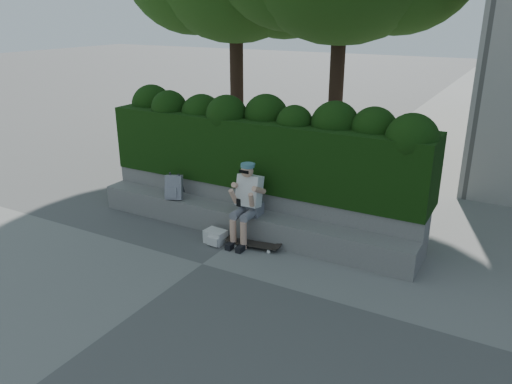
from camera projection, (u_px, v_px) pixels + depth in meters
The scene contains 8 objects.
ground at pixel (202, 264), 7.78m from camera, with size 80.00×80.00×0.00m, color slate.
bench_ledge at pixel (243, 223), 8.72m from camera, with size 6.00×0.45×0.45m, color gray.
planter_wall at pixel (256, 206), 9.06m from camera, with size 6.00×0.50×0.75m, color gray.
hedge at pixel (262, 151), 8.91m from camera, with size 6.00×1.00×1.20m, color black.
person at pixel (248, 200), 8.30m from camera, with size 0.40×0.76×1.38m.
skateboard at pixel (253, 244), 8.27m from camera, with size 0.87×0.36×0.09m.
backpack_plaid at pixel (174, 187), 9.14m from camera, with size 0.30×0.16×0.45m, color #A5A4A9.
backpack_ground at pixel (215, 236), 8.45m from camera, with size 0.35×0.25×0.23m, color silver.
Camera 1 is at (4.12, -5.63, 3.72)m, focal length 35.00 mm.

